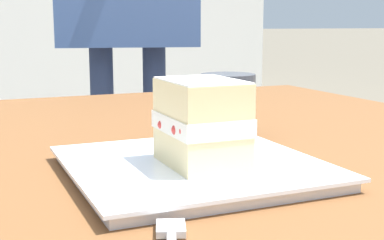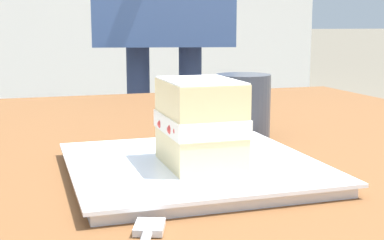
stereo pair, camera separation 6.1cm
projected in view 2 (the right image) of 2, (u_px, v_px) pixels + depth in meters
The scene contains 3 objects.
dessert_plate at pixel (192, 167), 0.62m from camera, with size 0.27×0.27×0.02m.
cake_slice at pixel (200, 123), 0.59m from camera, with size 0.11×0.08×0.09m.
coffee_cup at pixel (243, 105), 0.82m from camera, with size 0.08×0.08×0.09m.
Camera 2 is at (-0.48, 0.33, 0.86)m, focal length 50.80 mm.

